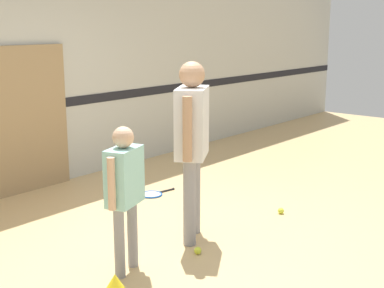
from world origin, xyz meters
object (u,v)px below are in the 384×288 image
(racket_spare_on_floor, at_px, (153,194))
(tennis_ball_near_instructor, at_px, (198,251))
(person_instructor, at_px, (192,132))
(tennis_ball_by_spare_racket, at_px, (137,192))
(tennis_ball_stray_left, at_px, (281,211))
(person_student_left, at_px, (125,184))

(racket_spare_on_floor, xyz_separation_m, tennis_ball_near_instructor, (-0.95, -1.49, 0.02))
(person_instructor, relative_size, racket_spare_on_floor, 3.33)
(tennis_ball_near_instructor, xyz_separation_m, tennis_ball_by_spare_racket, (0.83, 1.64, 0.00))
(tennis_ball_near_instructor, relative_size, tennis_ball_stray_left, 1.00)
(racket_spare_on_floor, relative_size, tennis_ball_stray_left, 7.65)
(person_student_left, distance_m, tennis_ball_near_instructor, 0.99)
(person_student_left, distance_m, tennis_ball_stray_left, 2.16)
(tennis_ball_near_instructor, bearing_deg, tennis_ball_stray_left, -1.06)
(person_student_left, bearing_deg, person_instructor, -15.69)
(person_instructor, xyz_separation_m, tennis_ball_near_instructor, (-0.25, -0.28, -1.01))
(racket_spare_on_floor, xyz_separation_m, tennis_ball_by_spare_racket, (-0.12, 0.15, 0.02))
(person_instructor, relative_size, tennis_ball_by_spare_racket, 25.46)
(tennis_ball_by_spare_racket, distance_m, tennis_ball_stray_left, 1.75)
(person_instructor, distance_m, person_student_left, 0.93)
(tennis_ball_stray_left, bearing_deg, tennis_ball_near_instructor, 178.94)
(person_student_left, relative_size, racket_spare_on_floor, 2.42)
(person_student_left, bearing_deg, tennis_ball_near_instructor, -38.45)
(person_instructor, relative_size, person_student_left, 1.38)
(person_student_left, relative_size, tennis_ball_near_instructor, 18.51)
(racket_spare_on_floor, height_order, tennis_ball_stray_left, tennis_ball_stray_left)
(tennis_ball_near_instructor, relative_size, tennis_ball_by_spare_racket, 1.00)
(person_student_left, bearing_deg, tennis_ball_stray_left, -25.72)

